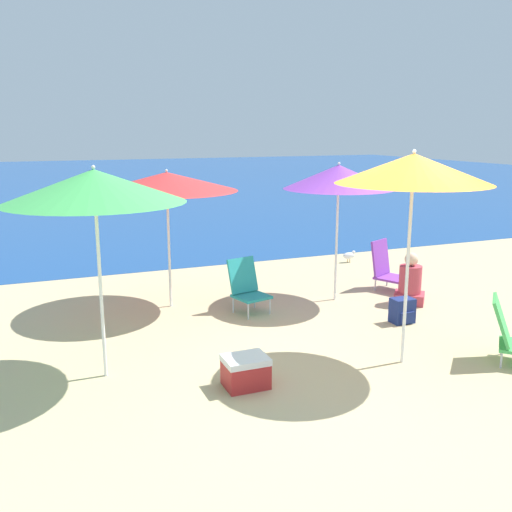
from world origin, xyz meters
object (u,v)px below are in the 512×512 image
at_px(beach_umbrella_green, 94,186).
at_px(backpack_navy, 402,311).
at_px(beach_umbrella_purple, 339,177).
at_px(cooler_box, 246,371).
at_px(beach_umbrella_orange, 413,169).
at_px(seagull, 349,255).
at_px(beach_chair_green, 511,333).
at_px(person_seated_near, 410,283).
at_px(beach_chair_teal, 247,286).
at_px(beach_chair_purple, 386,267).
at_px(beach_umbrella_red, 167,182).

relative_size(beach_umbrella_green, backpack_navy, 6.55).
distance_m(beach_umbrella_purple, cooler_box, 3.75).
bearing_deg(beach_umbrella_orange, seagull, 65.80).
relative_size(beach_chair_green, person_seated_near, 0.95).
xyz_separation_m(beach_chair_teal, cooler_box, (-0.90, -2.28, -0.22)).
distance_m(beach_umbrella_purple, seagull, 3.12).
bearing_deg(beach_umbrella_green, beach_chair_green, -17.35).
bearing_deg(beach_chair_purple, beach_umbrella_purple, 164.53).
bearing_deg(beach_chair_purple, cooler_box, -169.89).
bearing_deg(beach_chair_teal, person_seated_near, -26.73).
height_order(beach_chair_teal, cooler_box, beach_chair_teal).
height_order(beach_umbrella_green, seagull, beach_umbrella_green).
xyz_separation_m(beach_umbrella_purple, seagull, (1.52, 2.10, -1.75)).
xyz_separation_m(beach_chair_purple, seagull, (0.45, 1.90, -0.23)).
relative_size(beach_chair_green, cooler_box, 1.67).
distance_m(beach_chair_green, seagull, 5.05).
height_order(beach_umbrella_purple, backpack_navy, beach_umbrella_purple).
bearing_deg(beach_umbrella_orange, backpack_navy, 53.98).
bearing_deg(beach_chair_green, cooler_box, 125.01).
xyz_separation_m(beach_umbrella_green, seagull, (5.19, 3.63, -1.88)).
height_order(beach_umbrella_purple, beach_chair_purple, beach_umbrella_purple).
xyz_separation_m(beach_umbrella_green, beach_chair_green, (4.27, -1.33, -1.67)).
xyz_separation_m(beach_umbrella_red, beach_umbrella_green, (-1.23, -2.14, 0.18)).
bearing_deg(beach_umbrella_purple, backpack_navy, -76.51).
distance_m(beach_umbrella_green, beach_chair_purple, 5.31).
distance_m(beach_chair_green, person_seated_near, 2.30).
relative_size(beach_umbrella_green, beach_umbrella_orange, 0.94).
distance_m(beach_umbrella_green, seagull, 6.61).
bearing_deg(person_seated_near, beach_umbrella_green, 142.36).
xyz_separation_m(beach_umbrella_red, beach_chair_green, (3.04, -3.48, -1.50)).
distance_m(beach_chair_purple, beach_chair_green, 3.10).
distance_m(person_seated_near, backpack_navy, 0.96).
xyz_separation_m(beach_umbrella_green, beach_chair_purple, (4.74, 1.73, -1.66)).
distance_m(beach_umbrella_green, cooler_box, 2.41).
distance_m(beach_umbrella_red, beach_umbrella_orange, 3.60).
xyz_separation_m(beach_chair_green, cooler_box, (-2.98, 0.53, -0.19)).
xyz_separation_m(beach_umbrella_purple, beach_umbrella_orange, (-0.51, -2.41, 0.28)).
bearing_deg(beach_umbrella_green, person_seated_near, 11.54).
relative_size(beach_umbrella_green, beach_chair_purple, 2.77).
distance_m(beach_umbrella_purple, beach_umbrella_orange, 2.48).
bearing_deg(beach_chair_green, beach_umbrella_green, 117.76).
xyz_separation_m(beach_umbrella_orange, person_seated_near, (1.46, 1.83, -1.86)).
height_order(beach_umbrella_purple, beach_umbrella_green, beach_umbrella_green).
relative_size(beach_umbrella_orange, cooler_box, 5.32).
distance_m(beach_umbrella_purple, beach_umbrella_red, 2.51).
distance_m(beach_chair_teal, person_seated_near, 2.49).
bearing_deg(beach_umbrella_green, beach_chair_teal, 34.02).
bearing_deg(person_seated_near, beach_umbrella_purple, 99.15).
bearing_deg(beach_umbrella_red, beach_chair_purple, -6.67).
height_order(beach_umbrella_red, beach_chair_purple, beach_umbrella_red).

